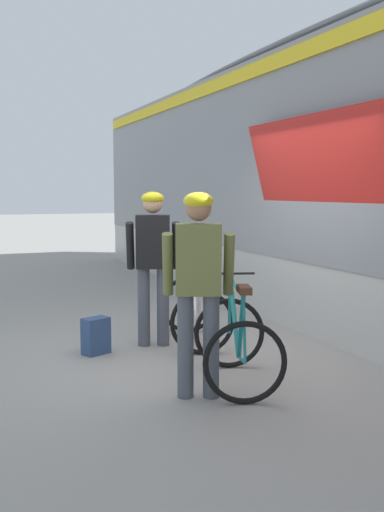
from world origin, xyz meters
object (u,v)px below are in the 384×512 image
at_px(backpack_on_platform, 96,336).
at_px(cyclist_near_in_olive, 198,276).
at_px(train_car, 376,177).
at_px(bicycle_far_white, 195,309).
at_px(cyclist_far_in_dark, 153,254).
at_px(water_bottle_near_the_bikes, 186,323).
at_px(bicycle_near_teal, 237,342).

bearing_deg(backpack_on_platform, cyclist_near_in_olive, -96.00).
distance_m(train_car, cyclist_near_in_olive, 4.21).
bearing_deg(bicycle_far_white, train_car, 7.57).
height_order(train_car, bicycle_far_white, train_car).
relative_size(cyclist_far_in_dark, water_bottle_near_the_bikes, 7.53).
height_order(train_car, bicycle_near_teal, train_car).
xyz_separation_m(cyclist_near_in_olive, backpack_on_platform, (-0.50, 1.67, -0.85)).
height_order(cyclist_near_in_olive, bicycle_far_white, cyclist_near_in_olive).
height_order(backpack_on_platform, water_bottle_near_the_bikes, backpack_on_platform).
height_order(train_car, water_bottle_near_the_bikes, train_car).
distance_m(cyclist_far_in_dark, bicycle_near_teal, 1.75).
relative_size(train_car, bicycle_far_white, 13.72).
bearing_deg(train_car, bicycle_near_teal, -148.50).
relative_size(bicycle_near_teal, bicycle_far_white, 1.03).
bearing_deg(water_bottle_near_the_bikes, cyclist_near_in_olive, -109.45).
relative_size(cyclist_far_in_dark, bicycle_near_teal, 1.42).
bearing_deg(cyclist_near_in_olive, bicycle_near_teal, 19.87).
height_order(train_car, cyclist_far_in_dark, train_car).
distance_m(cyclist_near_in_olive, bicycle_far_white, 1.93).
distance_m(backpack_on_platform, water_bottle_near_the_bikes, 1.39).
bearing_deg(train_car, bicycle_far_white, -172.43).
relative_size(train_car, water_bottle_near_the_bikes, 70.81).
relative_size(train_car, backpack_on_platform, 41.42).
bearing_deg(backpack_on_platform, bicycle_far_white, -21.89).
height_order(cyclist_far_in_dark, bicycle_far_white, cyclist_far_in_dark).
bearing_deg(train_car, backpack_on_platform, -174.37).
xyz_separation_m(cyclist_far_in_dark, backpack_on_platform, (-0.70, -0.10, -0.85)).
bearing_deg(bicycle_near_teal, water_bottle_near_the_bikes, 80.86).
relative_size(train_car, cyclist_near_in_olive, 9.40).
bearing_deg(backpack_on_platform, bicycle_near_teal, -80.43).
distance_m(cyclist_near_in_olive, bicycle_near_teal, 0.81).
bearing_deg(cyclist_near_in_olive, backpack_on_platform, 106.74).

